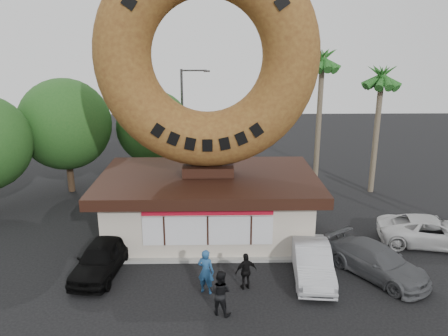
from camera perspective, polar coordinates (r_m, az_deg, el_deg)
name	(u,v)px	position (r m, az deg, el deg)	size (l,w,h in m)	color
ground	(207,296)	(18.47, -2.23, -16.37)	(90.00, 90.00, 0.00)	black
donut_shop	(209,202)	(23.03, -2.03, -4.52)	(11.20, 7.20, 3.80)	#C0B3A4
giant_donut	(207,56)	(21.54, -2.23, 14.36)	(10.85, 10.85, 2.77)	olive
tree_west	(65,124)	(30.65, -20.04, 5.38)	(6.00, 6.00, 7.65)	#473321
tree_mid	(153,127)	(31.41, -9.20, 5.26)	(5.20, 5.20, 6.63)	#473321
palm_near	(322,64)	(30.41, 12.72, 13.06)	(2.60, 2.60, 9.75)	#726651
palm_far	(382,81)	(30.07, 19.88, 10.69)	(2.60, 2.60, 8.75)	#726651
street_lamp	(185,118)	(32.08, -5.18, 6.47)	(2.11, 0.20, 8.00)	#59595E
person_left	(206,271)	(18.22, -2.38, -13.34)	(0.70, 0.46, 1.92)	navy
person_center	(220,293)	(17.00, -0.51, -15.97)	(0.87, 0.68, 1.78)	black
person_right	(246,271)	(18.56, 2.90, -13.32)	(0.94, 0.39, 1.60)	black
car_black	(101,258)	(20.41, -15.76, -11.24)	(1.73, 4.30, 1.47)	black
car_silver	(312,262)	(19.76, 11.44, -11.91)	(1.54, 4.42, 1.46)	#ACADB1
car_grey	(377,261)	(20.63, 19.38, -11.42)	(1.93, 4.74, 1.37)	#525457
car_white	(432,231)	(24.52, 25.51, -7.49)	(2.41, 5.22, 1.45)	silver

